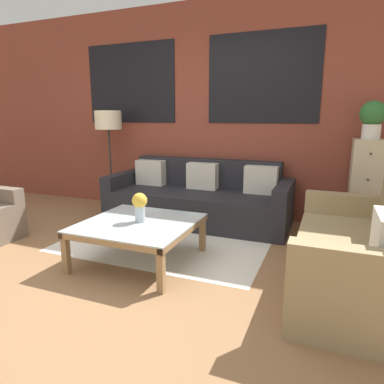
# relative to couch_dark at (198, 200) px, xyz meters

# --- Properties ---
(ground_plane) EXTENTS (16.00, 16.00, 0.00)m
(ground_plane) POSITION_rel_couch_dark_xyz_m (-0.27, -1.95, -0.28)
(ground_plane) COLOR #8E6642
(wall_back_brick) EXTENTS (8.40, 0.09, 2.80)m
(wall_back_brick) POSITION_rel_couch_dark_xyz_m (-0.27, 0.49, 1.13)
(wall_back_brick) COLOR brown
(wall_back_brick) RESTS_ON ground_plane
(rug) EXTENTS (2.16, 1.59, 0.00)m
(rug) POSITION_rel_couch_dark_xyz_m (-0.05, -0.78, -0.28)
(rug) COLOR silver
(rug) RESTS_ON ground_plane
(couch_dark) EXTENTS (2.31, 0.88, 0.78)m
(couch_dark) POSITION_rel_couch_dark_xyz_m (0.00, 0.00, 0.00)
(couch_dark) COLOR #232328
(couch_dark) RESTS_ON ground_plane
(settee_vintage) EXTENTS (0.80, 1.61, 0.92)m
(settee_vintage) POSITION_rel_couch_dark_xyz_m (1.79, -1.30, 0.03)
(settee_vintage) COLOR #99845B
(settee_vintage) RESTS_ON ground_plane
(coffee_table) EXTENTS (0.99, 0.99, 0.39)m
(coffee_table) POSITION_rel_couch_dark_xyz_m (-0.05, -1.40, 0.05)
(coffee_table) COLOR silver
(coffee_table) RESTS_ON ground_plane
(floor_lamp) EXTENTS (0.37, 0.37, 1.41)m
(floor_lamp) POSITION_rel_couch_dark_xyz_m (-1.38, 0.08, 0.93)
(floor_lamp) COLOR #2D2D2D
(floor_lamp) RESTS_ON ground_plane
(drawer_cabinet) EXTENTS (0.33, 0.44, 1.09)m
(drawer_cabinet) POSITION_rel_couch_dark_xyz_m (1.92, 0.20, 0.26)
(drawer_cabinet) COLOR #C6B793
(drawer_cabinet) RESTS_ON ground_plane
(potted_plant) EXTENTS (0.27, 0.27, 0.41)m
(potted_plant) POSITION_rel_couch_dark_xyz_m (1.92, 0.20, 1.04)
(potted_plant) COLOR silver
(potted_plant) RESTS_ON drawer_cabinet
(flower_vase) EXTENTS (0.14, 0.14, 0.27)m
(flower_vase) POSITION_rel_couch_dark_xyz_m (-0.04, -1.39, 0.26)
(flower_vase) COLOR #ADBCC6
(flower_vase) RESTS_ON coffee_table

